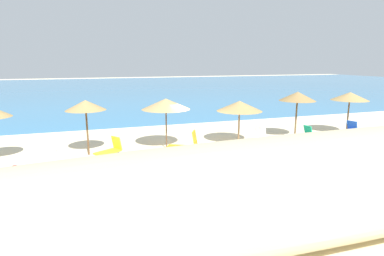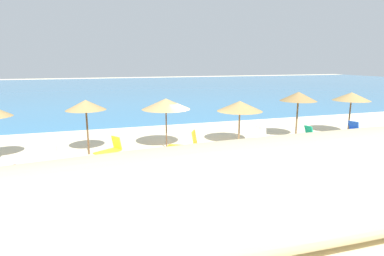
{
  "view_description": "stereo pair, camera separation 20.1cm",
  "coord_description": "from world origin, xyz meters",
  "px_view_note": "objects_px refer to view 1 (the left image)",
  "views": [
    {
      "loc": [
        -5.29,
        -15.64,
        4.71
      ],
      "look_at": [
        0.02,
        0.25,
        1.16
      ],
      "focal_mm": 29.7,
      "sensor_mm": 36.0,
      "label": 1
    },
    {
      "loc": [
        -5.1,
        -15.7,
        4.71
      ],
      "look_at": [
        0.02,
        0.25,
        1.16
      ],
      "focal_mm": 29.7,
      "sensor_mm": 36.0,
      "label": 2
    }
  ],
  "objects_px": {
    "beach_umbrella_1": "(86,105)",
    "cooler_box": "(52,150)",
    "lounge_chair_2": "(302,136)",
    "lounge_chair_3": "(186,145)",
    "beach_umbrella_3": "(239,106)",
    "lounge_chair_1": "(257,138)",
    "beach_umbrella_2": "(166,104)",
    "lounge_chair_4": "(110,149)",
    "beach_umbrella_5": "(350,96)",
    "beach_ball": "(15,169)",
    "lounge_chair_0": "(348,130)",
    "beach_umbrella_4": "(298,96)"
  },
  "relations": [
    {
      "from": "beach_umbrella_4",
      "to": "lounge_chair_1",
      "type": "bearing_deg",
      "value": -168.72
    },
    {
      "from": "lounge_chair_1",
      "to": "lounge_chair_4",
      "type": "distance_m",
      "value": 8.13
    },
    {
      "from": "beach_umbrella_4",
      "to": "beach_umbrella_1",
      "type": "bearing_deg",
      "value": 178.17
    },
    {
      "from": "lounge_chair_0",
      "to": "beach_ball",
      "type": "bearing_deg",
      "value": 74.55
    },
    {
      "from": "cooler_box",
      "to": "beach_umbrella_5",
      "type": "bearing_deg",
      "value": -3.95
    },
    {
      "from": "beach_umbrella_2",
      "to": "lounge_chair_4",
      "type": "relative_size",
      "value": 1.92
    },
    {
      "from": "beach_ball",
      "to": "cooler_box",
      "type": "bearing_deg",
      "value": 64.18
    },
    {
      "from": "beach_umbrella_3",
      "to": "lounge_chair_0",
      "type": "height_order",
      "value": "beach_umbrella_3"
    },
    {
      "from": "beach_umbrella_1",
      "to": "cooler_box",
      "type": "relative_size",
      "value": 6.28
    },
    {
      "from": "lounge_chair_3",
      "to": "cooler_box",
      "type": "bearing_deg",
      "value": 99.91
    },
    {
      "from": "lounge_chair_3",
      "to": "lounge_chair_4",
      "type": "distance_m",
      "value": 3.79
    },
    {
      "from": "beach_umbrella_5",
      "to": "beach_umbrella_2",
      "type": "bearing_deg",
      "value": 178.47
    },
    {
      "from": "beach_umbrella_1",
      "to": "beach_umbrella_2",
      "type": "distance_m",
      "value": 4.06
    },
    {
      "from": "lounge_chair_2",
      "to": "lounge_chair_3",
      "type": "relative_size",
      "value": 0.93
    },
    {
      "from": "beach_umbrella_3",
      "to": "lounge_chair_1",
      "type": "bearing_deg",
      "value": -29.7
    },
    {
      "from": "lounge_chair_1",
      "to": "lounge_chair_3",
      "type": "distance_m",
      "value": 4.43
    },
    {
      "from": "beach_umbrella_1",
      "to": "lounge_chair_0",
      "type": "height_order",
      "value": "beach_umbrella_1"
    },
    {
      "from": "beach_umbrella_3",
      "to": "lounge_chair_3",
      "type": "bearing_deg",
      "value": -163.96
    },
    {
      "from": "beach_umbrella_5",
      "to": "lounge_chair_1",
      "type": "bearing_deg",
      "value": -175.87
    },
    {
      "from": "lounge_chair_4",
      "to": "beach_ball",
      "type": "distance_m",
      "value": 4.24
    },
    {
      "from": "lounge_chair_4",
      "to": "lounge_chair_1",
      "type": "bearing_deg",
      "value": -124.65
    },
    {
      "from": "beach_umbrella_2",
      "to": "lounge_chair_4",
      "type": "distance_m",
      "value": 3.71
    },
    {
      "from": "beach_umbrella_2",
      "to": "beach_umbrella_3",
      "type": "distance_m",
      "value": 4.22
    },
    {
      "from": "cooler_box",
      "to": "beach_umbrella_4",
      "type": "bearing_deg",
      "value": -4.64
    },
    {
      "from": "lounge_chair_3",
      "to": "beach_umbrella_1",
      "type": "bearing_deg",
      "value": 101.35
    },
    {
      "from": "beach_umbrella_2",
      "to": "lounge_chair_3",
      "type": "distance_m",
      "value": 2.46
    },
    {
      "from": "beach_umbrella_3",
      "to": "lounge_chair_1",
      "type": "xyz_separation_m",
      "value": [
        0.9,
        -0.52,
        -1.79
      ]
    },
    {
      "from": "beach_umbrella_5",
      "to": "beach_ball",
      "type": "xyz_separation_m",
      "value": [
        -19.13,
        -1.34,
        -2.32
      ]
    },
    {
      "from": "beach_umbrella_4",
      "to": "lounge_chair_4",
      "type": "xyz_separation_m",
      "value": [
        -11.13,
        -0.35,
        -2.21
      ]
    },
    {
      "from": "beach_umbrella_1",
      "to": "beach_umbrella_4",
      "type": "relative_size",
      "value": 0.97
    },
    {
      "from": "lounge_chair_1",
      "to": "beach_umbrella_2",
      "type": "bearing_deg",
      "value": 47.78
    },
    {
      "from": "lounge_chair_4",
      "to": "beach_umbrella_4",
      "type": "bearing_deg",
      "value": -121.08
    },
    {
      "from": "beach_umbrella_2",
      "to": "beach_umbrella_1",
      "type": "bearing_deg",
      "value": 177.61
    },
    {
      "from": "beach_umbrella_1",
      "to": "beach_umbrella_2",
      "type": "bearing_deg",
      "value": -2.39
    },
    {
      "from": "beach_umbrella_4",
      "to": "lounge_chair_2",
      "type": "height_order",
      "value": "beach_umbrella_4"
    },
    {
      "from": "beach_umbrella_1",
      "to": "beach_umbrella_3",
      "type": "relative_size",
      "value": 1.09
    },
    {
      "from": "beach_umbrella_3",
      "to": "lounge_chair_3",
      "type": "relative_size",
      "value": 1.54
    },
    {
      "from": "beach_umbrella_2",
      "to": "beach_umbrella_4",
      "type": "bearing_deg",
      "value": -1.55
    },
    {
      "from": "beach_umbrella_3",
      "to": "beach_umbrella_2",
      "type": "bearing_deg",
      "value": 175.84
    },
    {
      "from": "beach_umbrella_1",
      "to": "lounge_chair_1",
      "type": "distance_m",
      "value": 9.46
    },
    {
      "from": "lounge_chair_2",
      "to": "beach_umbrella_4",
      "type": "bearing_deg",
      "value": -22.78
    },
    {
      "from": "beach_umbrella_1",
      "to": "cooler_box",
      "type": "bearing_deg",
      "value": 157.56
    },
    {
      "from": "beach_umbrella_1",
      "to": "lounge_chair_2",
      "type": "height_order",
      "value": "beach_umbrella_1"
    },
    {
      "from": "beach_umbrella_5",
      "to": "beach_umbrella_3",
      "type": "bearing_deg",
      "value": 179.88
    },
    {
      "from": "lounge_chair_1",
      "to": "lounge_chair_3",
      "type": "relative_size",
      "value": 0.89
    },
    {
      "from": "beach_umbrella_4",
      "to": "lounge_chair_0",
      "type": "xyz_separation_m",
      "value": [
        3.62,
        -0.55,
        -2.2
      ]
    },
    {
      "from": "beach_umbrella_4",
      "to": "cooler_box",
      "type": "relative_size",
      "value": 6.46
    },
    {
      "from": "lounge_chair_1",
      "to": "lounge_chair_2",
      "type": "bearing_deg",
      "value": -132.53
    },
    {
      "from": "lounge_chair_0",
      "to": "cooler_box",
      "type": "distance_m",
      "value": 17.67
    },
    {
      "from": "lounge_chair_2",
      "to": "beach_ball",
      "type": "xyz_separation_m",
      "value": [
        -14.94,
        -0.39,
        -0.23
      ]
    }
  ]
}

